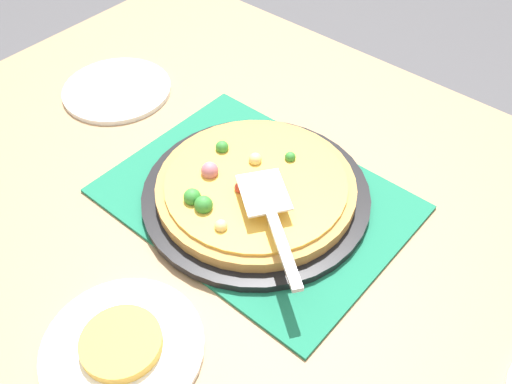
{
  "coord_description": "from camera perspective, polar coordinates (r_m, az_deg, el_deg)",
  "views": [
    {
      "loc": [
        0.42,
        -0.5,
        1.45
      ],
      "look_at": [
        0.0,
        0.0,
        0.77
      ],
      "focal_mm": 39.82,
      "sensor_mm": 36.0,
      "label": 1
    }
  ],
  "objects": [
    {
      "name": "pizza_server",
      "position": [
        0.84,
        1.57,
        -2.31
      ],
      "size": [
        0.21,
        0.17,
        0.01
      ],
      "color": "silver",
      "rests_on": "pizza"
    },
    {
      "name": "pizza",
      "position": [
        0.93,
        -0.15,
        0.55
      ],
      "size": [
        0.33,
        0.33,
        0.05
      ],
      "color": "#B78442",
      "rests_on": "pizza_pan"
    },
    {
      "name": "dining_table",
      "position": [
        1.04,
        0.0,
        -4.95
      ],
      "size": [
        1.4,
        1.0,
        0.75
      ],
      "color": "#9E7A56",
      "rests_on": "ground_plane"
    },
    {
      "name": "served_slice_right",
      "position": [
        0.8,
        -13.4,
        -14.56
      ],
      "size": [
        0.11,
        0.11,
        0.02
      ],
      "primitive_type": "cylinder",
      "color": "gold",
      "rests_on": "plate_far_right"
    },
    {
      "name": "placemat",
      "position": [
        0.95,
        0.0,
        -0.71
      ],
      "size": [
        0.48,
        0.36,
        0.01
      ],
      "primitive_type": "cube",
      "color": "#196B4C",
      "rests_on": "dining_table"
    },
    {
      "name": "plate_far_right",
      "position": [
        0.81,
        -13.24,
        -15.01
      ],
      "size": [
        0.22,
        0.22,
        0.01
      ],
      "primitive_type": "cylinder",
      "color": "white",
      "rests_on": "dining_table"
    },
    {
      "name": "plate_side",
      "position": [
        1.22,
        -13.79,
        9.95
      ],
      "size": [
        0.22,
        0.22,
        0.01
      ],
      "primitive_type": "cylinder",
      "color": "white",
      "rests_on": "dining_table"
    },
    {
      "name": "pizza_pan",
      "position": [
        0.95,
        0.0,
        -0.29
      ],
      "size": [
        0.38,
        0.38,
        0.01
      ],
      "primitive_type": "cylinder",
      "color": "black",
      "rests_on": "placemat"
    }
  ]
}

